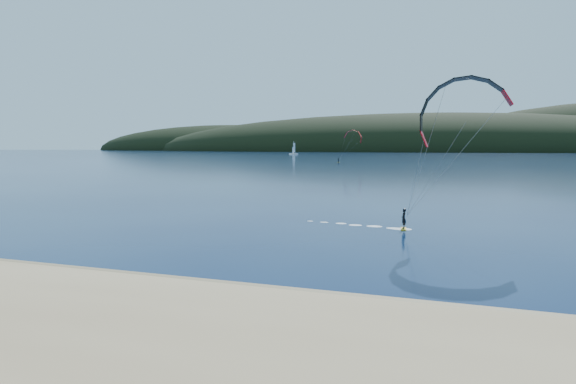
{
  "coord_description": "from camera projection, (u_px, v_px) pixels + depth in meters",
  "views": [
    {
      "loc": [
        12.44,
        -19.65,
        7.95
      ],
      "look_at": [
        2.26,
        10.0,
        5.0
      ],
      "focal_mm": 30.65,
      "sensor_mm": 36.0,
      "label": 1
    }
  ],
  "objects": [
    {
      "name": "headland",
      "position": [
        448.0,
        151.0,
        724.85
      ],
      "size": [
        1200.0,
        310.0,
        140.0
      ],
      "color": "black",
      "rests_on": "ground"
    },
    {
      "name": "kitesurfer_near",
      "position": [
        462.0,
        126.0,
        41.13
      ],
      "size": [
        20.1,
        6.75,
        13.47
      ],
      "color": "gold",
      "rests_on": "ground"
    },
    {
      "name": "kitesurfer_far",
      "position": [
        353.0,
        139.0,
        229.04
      ],
      "size": [
        13.08,
        6.6,
        14.72
      ],
      "color": "gold",
      "rests_on": "ground"
    },
    {
      "name": "ground",
      "position": [
        174.0,
        314.0,
        23.27
      ],
      "size": [
        1800.0,
        1800.0,
        0.0
      ],
      "primitive_type": "plane",
      "color": "#08153A",
      "rests_on": "ground"
    },
    {
      "name": "wet_sand",
      "position": [
        218.0,
        287.0,
        27.5
      ],
      "size": [
        220.0,
        2.5,
        0.1
      ],
      "color": "olive",
      "rests_on": "ground"
    },
    {
      "name": "sailboat",
      "position": [
        294.0,
        154.0,
        448.07
      ],
      "size": [
        8.87,
        5.62,
        12.36
      ],
      "color": "white",
      "rests_on": "ground"
    }
  ]
}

